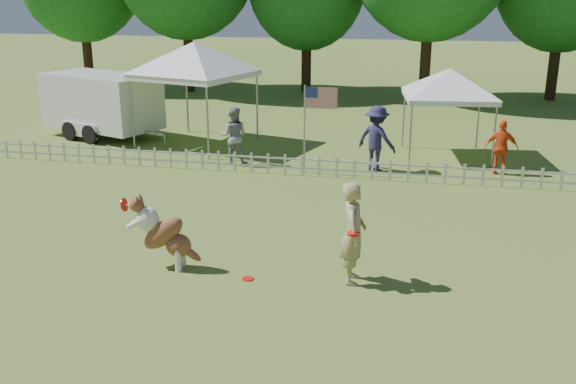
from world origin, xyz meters
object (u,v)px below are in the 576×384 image
object	(u,v)px
dog	(164,233)
canopy_tent_left	(196,95)
spectator_a	(234,136)
spectator_c	(501,148)
spectator_b	(377,139)
handler	(353,233)
flag_pole	(304,130)
canopy_tent_right	(447,114)
frisbee_on_turf	(248,279)
cargo_trailer	(102,105)

from	to	relation	value
dog	canopy_tent_left	distance (m)	10.38
spectator_a	spectator_c	world-z (taller)	spectator_a
spectator_c	spectator_b	bearing A→B (deg)	11.33
spectator_b	handler	bearing A→B (deg)	119.83
dog	flag_pole	xyz separation A→B (m)	(1.37, 7.10, 0.58)
handler	canopy_tent_right	bearing A→B (deg)	-15.94
canopy_tent_right	flag_pole	size ratio (longest dim) A/B	1.07
frisbee_on_turf	spectator_a	bearing A→B (deg)	108.32
spectator_b	frisbee_on_turf	bearing A→B (deg)	106.43
canopy_tent_right	dog	bearing A→B (deg)	-125.68
handler	cargo_trailer	world-z (taller)	cargo_trailer
dog	spectator_a	distance (m)	7.70
handler	spectator_c	size ratio (longest dim) A/B	1.20
canopy_tent_left	frisbee_on_turf	bearing A→B (deg)	-49.68
spectator_b	canopy_tent_right	bearing A→B (deg)	-106.32
canopy_tent_left	spectator_a	xyz separation A→B (m)	(1.99, -2.27, -0.81)
spectator_a	canopy_tent_right	bearing A→B (deg)	-169.02
cargo_trailer	canopy_tent_right	bearing A→B (deg)	18.68
spectator_b	spectator_c	world-z (taller)	spectator_b
dog	canopy_tent_right	size ratio (longest dim) A/B	0.51
handler	flag_pole	bearing A→B (deg)	12.26
spectator_c	canopy_tent_right	bearing A→B (deg)	-42.35
handler	flag_pole	distance (m)	7.31
cargo_trailer	spectator_a	world-z (taller)	cargo_trailer
spectator_a	flag_pole	bearing A→B (deg)	158.27
cargo_trailer	spectator_b	size ratio (longest dim) A/B	2.73
frisbee_on_turf	spectator_b	bearing A→B (deg)	78.03
spectator_a	frisbee_on_turf	bearing A→B (deg)	99.99
cargo_trailer	frisbee_on_turf	bearing A→B (deg)	-30.74
spectator_a	spectator_b	size ratio (longest dim) A/B	0.92
spectator_c	frisbee_on_turf	bearing A→B (deg)	63.78
canopy_tent_left	spectator_b	size ratio (longest dim) A/B	1.77
canopy_tent_right	spectator_b	world-z (taller)	canopy_tent_right
handler	cargo_trailer	bearing A→B (deg)	39.69
frisbee_on_turf	spectator_c	xyz separation A→B (m)	(5.24, 8.35, 0.78)
spectator_a	spectator_c	distance (m)	7.86
canopy_tent_right	flag_pole	distance (m)	4.89
spectator_a	spectator_b	xyz separation A→B (m)	(4.29, 0.17, 0.08)
handler	cargo_trailer	size ratio (longest dim) A/B	0.36
dog	frisbee_on_turf	xyz separation A→B (m)	(1.68, -0.19, -0.69)
handler	frisbee_on_turf	bearing A→B (deg)	94.66
cargo_trailer	spectator_c	world-z (taller)	cargo_trailer
canopy_tent_left	handler	bearing A→B (deg)	-40.56
frisbee_on_turf	spectator_a	xyz separation A→B (m)	(-2.60, 7.84, 0.87)
flag_pole	spectator_c	bearing A→B (deg)	7.59
cargo_trailer	spectator_b	world-z (taller)	cargo_trailer
handler	spectator_a	xyz separation A→B (m)	(-4.49, 7.51, -0.06)
cargo_trailer	spectator_b	bearing A→B (deg)	6.81
cargo_trailer	flag_pole	bearing A→B (deg)	-1.08
handler	spectator_a	world-z (taller)	handler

